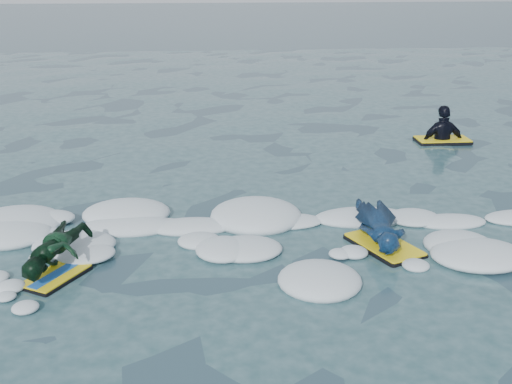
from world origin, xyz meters
The scene contains 5 objects.
ground centered at (0.00, 0.00, 0.00)m, with size 120.00×120.00×0.00m, color #172D37.
foam_band centered at (0.00, 1.03, 0.00)m, with size 12.00×3.10×0.30m, color white, non-canonical shape.
prone_woman_unit centered at (1.74, 0.95, 0.20)m, with size 0.91×1.61×0.39m.
prone_child_unit centered at (-2.17, 0.45, 0.23)m, with size 0.89×1.29×0.46m.
waiting_rider_unit centered at (4.35, 5.67, -0.04)m, with size 1.07×0.59×1.60m.
Camera 1 is at (-0.52, -6.38, 3.31)m, focal length 45.00 mm.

